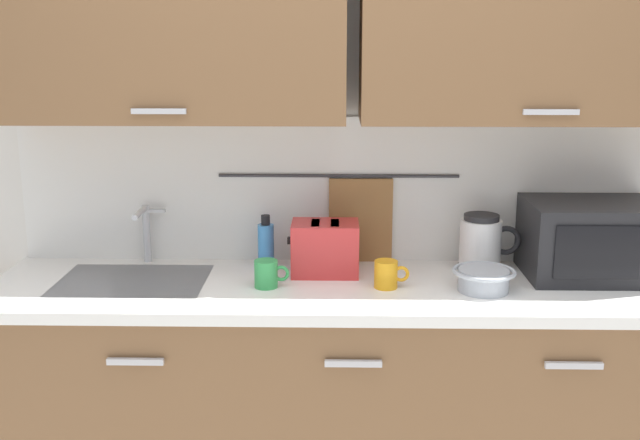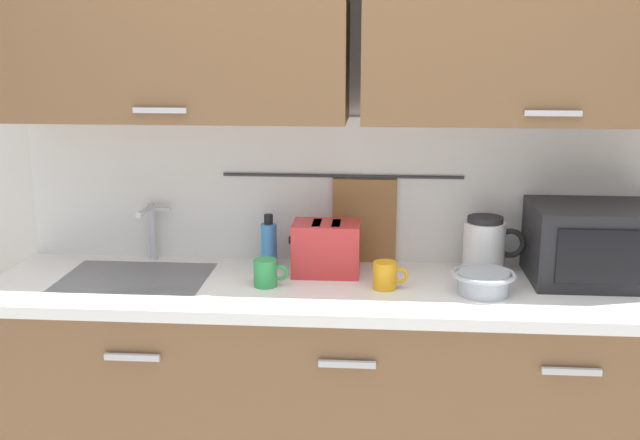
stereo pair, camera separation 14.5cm
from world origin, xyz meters
TOP-DOWN VIEW (x-y plane):
  - counter_unit at (-0.01, 0.30)m, footprint 2.53×0.64m
  - back_wall_assembly at (0.00, 0.53)m, footprint 3.70×0.41m
  - sink_faucet at (-0.77, 0.53)m, footprint 0.09×0.17m
  - microwave at (0.85, 0.41)m, footprint 0.46×0.35m
  - electric_kettle at (0.48, 0.48)m, footprint 0.23×0.16m
  - dish_soap_bottle at (-0.32, 0.50)m, footprint 0.06×0.06m
  - mug_near_sink at (-0.29, 0.26)m, footprint 0.12×0.08m
  - mixing_bowl at (0.44, 0.23)m, footprint 0.21×0.21m
  - toaster at (-0.10, 0.42)m, footprint 0.26×0.17m
  - mug_by_kettle at (0.12, 0.26)m, footprint 0.12×0.08m

SIDE VIEW (x-z plane):
  - counter_unit at x=-0.01m, z-range 0.01..0.91m
  - mixing_bowl at x=0.44m, z-range 0.91..0.98m
  - mug_near_sink at x=-0.29m, z-range 0.90..1.00m
  - mug_by_kettle at x=0.12m, z-range 0.90..1.00m
  - dish_soap_bottle at x=-0.32m, z-range 0.89..1.08m
  - toaster at x=-0.10m, z-range 0.90..1.09m
  - electric_kettle at x=0.48m, z-range 0.90..1.11m
  - microwave at x=0.85m, z-range 0.90..1.17m
  - sink_faucet at x=-0.77m, z-range 0.93..1.15m
  - back_wall_assembly at x=0.00m, z-range 0.27..2.77m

